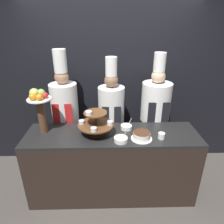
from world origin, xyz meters
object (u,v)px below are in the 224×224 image
object	(u,v)px
fruit_pedestal	(40,105)
cake_round	(142,136)
serving_bowl_near	(121,139)
chef_center_right	(155,113)
cup_white	(161,136)
tiered_stand	(95,123)
chef_center_left	(111,115)
chef_left	(65,113)
serving_bowl_far	(126,127)

from	to	relation	value
fruit_pedestal	cake_round	xyz separation A→B (m)	(1.20, -0.20, -0.32)
serving_bowl_near	chef_center_right	world-z (taller)	chef_center_right
serving_bowl_near	cake_round	bearing A→B (deg)	11.53
cup_white	chef_center_right	size ratio (longest dim) A/B	0.04
fruit_pedestal	chef_center_right	size ratio (longest dim) A/B	0.30
tiered_stand	cup_white	bearing A→B (deg)	-8.49
cake_round	chef_center_left	distance (m)	0.71
chef_center_right	chef_center_left	bearing A→B (deg)	-180.00
cake_round	cup_white	bearing A→B (deg)	0.22
cup_white	chef_center_left	bearing A→B (deg)	133.15
tiered_stand	chef_left	bearing A→B (deg)	132.53
cup_white	chef_left	xyz separation A→B (m)	(-1.24, 0.62, 0.03)
cake_round	chef_center_right	world-z (taller)	chef_center_right
serving_bowl_near	chef_center_right	size ratio (longest dim) A/B	0.09
tiered_stand	serving_bowl_far	bearing A→B (deg)	18.64
chef_center_left	fruit_pedestal	bearing A→B (deg)	-153.78
chef_left	chef_center_left	size ratio (longest dim) A/B	1.05
cake_round	chef_left	bearing A→B (deg)	148.30
chef_center_left	serving_bowl_near	bearing A→B (deg)	-81.61
tiered_stand	cake_round	size ratio (longest dim) A/B	1.74
tiered_stand	cake_round	world-z (taller)	tiered_stand
fruit_pedestal	cup_white	distance (m)	1.49
cake_round	chef_left	distance (m)	1.18
tiered_stand	cake_round	xyz separation A→B (m)	(0.54, -0.12, -0.12)
tiered_stand	chef_center_left	distance (m)	0.56
fruit_pedestal	serving_bowl_near	world-z (taller)	fruit_pedestal
serving_bowl_near	cup_white	bearing A→B (deg)	6.08
fruit_pedestal	cup_white	size ratio (longest dim) A/B	7.08
serving_bowl_far	tiered_stand	bearing A→B (deg)	-161.36
fruit_pedestal	chef_center_left	xyz separation A→B (m)	(0.86, 0.42, -0.35)
fruit_pedestal	tiered_stand	bearing A→B (deg)	-7.13
cake_round	chef_center_right	bearing A→B (deg)	64.78
serving_bowl_far	chef_left	xyz separation A→B (m)	(-0.85, 0.37, 0.04)
serving_bowl_far	chef_left	size ratio (longest dim) A/B	0.08
chef_center_right	serving_bowl_near	bearing A→B (deg)	-128.81
serving_bowl_near	chef_center_right	xyz separation A→B (m)	(0.54, 0.67, 0.02)
cake_round	chef_center_right	size ratio (longest dim) A/B	0.14
fruit_pedestal	cake_round	world-z (taller)	fruit_pedestal
cake_round	serving_bowl_far	size ratio (longest dim) A/B	1.64
cup_white	cake_round	bearing A→B (deg)	-179.78
serving_bowl_near	chef_center_left	bearing A→B (deg)	98.39
cup_white	tiered_stand	bearing A→B (deg)	171.51
chef_left	chef_center_right	world-z (taller)	chef_left
tiered_stand	serving_bowl_far	size ratio (longest dim) A/B	2.85
serving_bowl_far	chef_center_left	world-z (taller)	chef_center_left
chef_center_right	cup_white	bearing A→B (deg)	-95.32
tiered_stand	cup_white	size ratio (longest dim) A/B	5.51
cup_white	chef_left	bearing A→B (deg)	153.44
chef_left	chef_center_left	bearing A→B (deg)	-0.00
cup_white	serving_bowl_near	distance (m)	0.49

